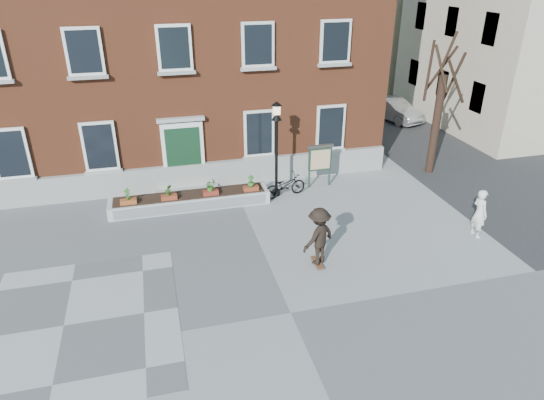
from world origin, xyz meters
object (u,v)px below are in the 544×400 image
object	(u,v)px
bystander	(479,213)
notice_board	(320,159)
parked_car	(393,110)
lamp_post	(277,136)
skateboarder	(319,236)
bicycle	(285,186)

from	to	relation	value
bystander	notice_board	distance (m)	6.64
parked_car	bystander	size ratio (longest dim) A/B	2.24
bystander	notice_board	bearing A→B (deg)	35.25
parked_car	lamp_post	world-z (taller)	lamp_post
bystander	lamp_post	world-z (taller)	lamp_post
skateboarder	parked_car	bearing A→B (deg)	54.91
lamp_post	skateboarder	bearing A→B (deg)	-90.53
bicycle	notice_board	size ratio (longest dim) A/B	0.98
notice_board	skateboarder	xyz separation A→B (m)	(-2.04, -5.65, -0.23)
bicycle	skateboarder	bearing A→B (deg)	163.20
lamp_post	notice_board	bearing A→B (deg)	10.05
parked_car	skateboarder	distance (m)	16.75
skateboarder	lamp_post	bearing A→B (deg)	89.47
lamp_post	notice_board	xyz separation A→B (m)	(1.99, 0.35, -1.28)
lamp_post	skateboarder	distance (m)	5.51
lamp_post	skateboarder	size ratio (longest dim) A/B	1.98
bicycle	lamp_post	bearing A→B (deg)	41.00
bystander	skateboarder	size ratio (longest dim) A/B	0.89
bicycle	lamp_post	xyz separation A→B (m)	(-0.31, 0.22, 2.06)
notice_board	skateboarder	size ratio (longest dim) A/B	0.94
bicycle	skateboarder	size ratio (longest dim) A/B	0.92
parked_car	skateboarder	world-z (taller)	skateboarder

